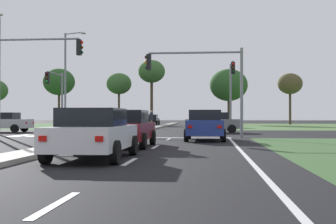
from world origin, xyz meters
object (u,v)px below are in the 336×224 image
at_px(traffic_signal_near_right, 203,75).
at_px(treeline_fifth, 229,85).
at_px(car_maroon_near, 126,128).
at_px(car_silver_fifth, 2,122).
at_px(street_lamp_third, 67,75).
at_px(car_white_third, 94,133).
at_px(car_teal_seventh, 130,121).
at_px(traffic_signal_far_right, 231,84).
at_px(car_blue_second, 205,125).
at_px(treeline_second, 59,82).
at_px(traffic_signal_near_left, 24,66).
at_px(treeline_third, 119,84).
at_px(treeline_sixth, 290,84).
at_px(pedestrian_at_median, 151,117).
at_px(traffic_signal_far_left, 56,90).
at_px(car_black_sixth, 152,120).
at_px(car_grey_fourth, 214,122).
at_px(treeline_fourth, 152,72).

relative_size(traffic_signal_near_right, treeline_fifth, 0.71).
relative_size(car_maroon_near, car_silver_fifth, 1.00).
distance_m(car_silver_fifth, street_lamp_third, 10.83).
xyz_separation_m(car_white_third, car_silver_fifth, (-12.88, 21.08, 0.02)).
xyz_separation_m(car_maroon_near, treeline_fifth, (6.34, 48.25, 5.05)).
xyz_separation_m(car_teal_seventh, traffic_signal_far_right, (9.79, -6.46, 3.18)).
bearing_deg(traffic_signal_far_right, car_blue_second, -98.17).
bearing_deg(car_maroon_near, treeline_second, 111.81).
height_order(traffic_signal_near_left, treeline_third, treeline_third).
height_order(car_silver_fifth, treeline_sixth, treeline_sixth).
bearing_deg(treeline_third, street_lamp_third, -91.38).
bearing_deg(traffic_signal_near_right, pedestrian_at_median, 106.64).
distance_m(traffic_signal_far_left, pedestrian_at_median, 10.24).
bearing_deg(traffic_signal_near_left, pedestrian_at_median, 73.20).
xyz_separation_m(car_black_sixth, traffic_signal_far_left, (-5.31, -24.04, 2.81)).
bearing_deg(pedestrian_at_median, treeline_fifth, -2.83).
bearing_deg(car_silver_fifth, treeline_sixth, -39.67).
height_order(traffic_signal_near_right, treeline_second, treeline_second).
height_order(car_silver_fifth, car_black_sixth, car_silver_fifth).
bearing_deg(car_grey_fourth, treeline_sixth, -19.05).
height_order(car_teal_seventh, treeline_fourth, treeline_fourth).
relative_size(car_maroon_near, treeline_fourth, 0.48).
xyz_separation_m(treeline_second, treeline_fourth, (15.02, -2.95, 1.15)).
height_order(car_grey_fourth, car_black_sixth, car_grey_fourth).
xyz_separation_m(street_lamp_third, treeline_fifth, (17.07, 22.87, 0.46)).
xyz_separation_m(car_maroon_near, pedestrian_at_median, (-2.33, 26.33, 0.38)).
height_order(street_lamp_third, pedestrian_at_median, street_lamp_third).
distance_m(traffic_signal_far_right, treeline_sixth, 31.92).
xyz_separation_m(traffic_signal_far_right, pedestrian_at_median, (-7.66, 6.48, -2.83)).
bearing_deg(car_maroon_near, pedestrian_at_median, 95.06).
bearing_deg(pedestrian_at_median, traffic_signal_near_left, -178.04).
height_order(car_black_sixth, street_lamp_third, street_lamp_third).
distance_m(car_white_third, treeline_fourth, 52.96).
distance_m(car_maroon_near, car_silver_fifth, 20.36).
bearing_deg(treeline_third, treeline_fourth, -17.15).
xyz_separation_m(car_blue_second, treeline_third, (-13.39, 43.38, 5.33)).
relative_size(street_lamp_third, pedestrian_at_median, 5.70).
distance_m(pedestrian_at_median, treeline_sixth, 30.08).
distance_m(car_black_sixth, traffic_signal_far_right, 26.18).
relative_size(car_white_third, treeline_fifth, 0.54).
bearing_deg(treeline_fourth, traffic_signal_near_left, -94.22).
relative_size(treeline_second, treeline_fourth, 0.92).
bearing_deg(street_lamp_third, car_black_sixth, 71.56).
relative_size(traffic_signal_far_left, pedestrian_at_median, 3.09).
bearing_deg(car_teal_seventh, treeline_second, -56.69).
bearing_deg(treeline_fifth, car_silver_fifth, -120.60).
height_order(car_black_sixth, treeline_second, treeline_second).
xyz_separation_m(traffic_signal_near_right, traffic_signal_far_right, (2.22, 11.71, 0.29)).
bearing_deg(car_teal_seventh, pedestrian_at_median, -179.55).
xyz_separation_m(car_grey_fourth, pedestrian_at_median, (-6.13, 10.31, 0.37)).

